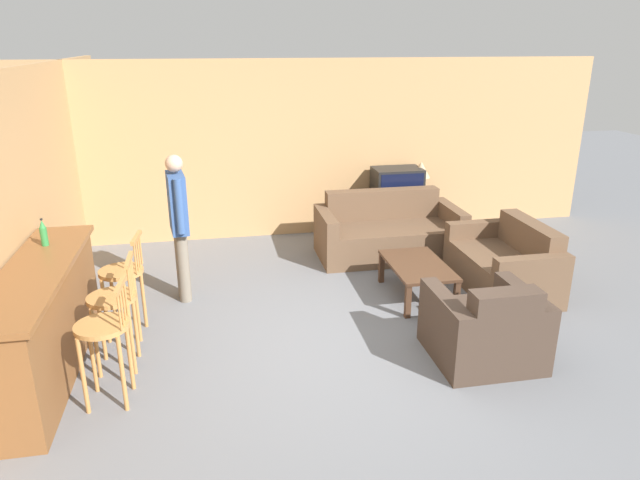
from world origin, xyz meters
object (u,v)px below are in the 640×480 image
(bar_chair_near, at_px, (105,335))
(table_lamp, at_px, (421,170))
(bar_chair_mid, at_px, (114,306))
(coffee_table, at_px, (417,268))
(armchair_near, at_px, (485,329))
(loveseat_right, at_px, (505,265))
(bottle, at_px, (44,233))
(tv, at_px, (397,183))
(couch_far, at_px, (388,234))
(tv_unit, at_px, (395,216))
(bar_chair_far, at_px, (123,279))
(person_by_window, at_px, (179,220))

(bar_chair_near, relative_size, table_lamp, 1.95)
(bar_chair_near, bearing_deg, bar_chair_mid, 90.00)
(bar_chair_near, height_order, coffee_table, bar_chair_near)
(armchair_near, distance_m, loveseat_right, 1.75)
(bottle, relative_size, table_lamp, 0.49)
(armchair_near, relative_size, tv, 1.31)
(loveseat_right, height_order, table_lamp, table_lamp)
(bar_chair_near, distance_m, couch_far, 4.35)
(bottle, bearing_deg, tv, 30.09)
(loveseat_right, relative_size, tv, 2.01)
(bar_chair_mid, distance_m, table_lamp, 5.11)
(loveseat_right, xyz_separation_m, tv_unit, (-0.65, 2.19, -0.01))
(bar_chair_far, xyz_separation_m, table_lamp, (4.02, 2.52, 0.38))
(coffee_table, height_order, table_lamp, table_lamp)
(bar_chair_near, bearing_deg, tv_unit, 45.18)
(coffee_table, xyz_separation_m, tv, (0.46, 2.21, 0.45))
(coffee_table, bearing_deg, bar_chair_near, -155.46)
(table_lamp, height_order, person_by_window, person_by_window)
(bar_chair_mid, bearing_deg, bottle, 136.49)
(tv_unit, bearing_deg, coffee_table, -101.75)
(couch_far, relative_size, coffee_table, 1.83)
(couch_far, height_order, tv, tv)
(couch_far, distance_m, bottle, 4.36)
(armchair_near, xyz_separation_m, loveseat_right, (0.98, 1.46, -0.01))
(person_by_window, bearing_deg, tv_unit, 29.15)
(bar_chair_far, distance_m, bottle, 0.84)
(table_lamp, bearing_deg, tv, -179.53)
(bar_chair_far, height_order, tv, bar_chair_far)
(table_lamp, bearing_deg, armchair_near, -100.73)
(couch_far, bearing_deg, armchair_near, -88.83)
(bar_chair_far, xyz_separation_m, bottle, (-0.67, 0.02, 0.52))
(bar_chair_far, distance_m, tv, 4.44)
(bar_chair_mid, relative_size, person_by_window, 0.63)
(couch_far, distance_m, table_lamp, 1.30)
(loveseat_right, bearing_deg, bar_chair_far, -175.57)
(bar_chair_mid, height_order, coffee_table, bar_chair_mid)
(bar_chair_near, xyz_separation_m, table_lamp, (4.02, 3.67, 0.38))
(loveseat_right, bearing_deg, bottle, -176.36)
(loveseat_right, xyz_separation_m, person_by_window, (-3.77, 0.45, 0.65))
(couch_far, bearing_deg, bar_chair_near, -138.90)
(armchair_near, height_order, person_by_window, person_by_window)
(coffee_table, distance_m, tv, 2.31)
(couch_far, bearing_deg, tv_unit, 65.13)
(armchair_near, height_order, bottle, bottle)
(tv_unit, bearing_deg, armchair_near, -95.05)
(bar_chair_near, bearing_deg, loveseat_right, 19.03)
(bar_chair_near, bearing_deg, bar_chair_far, 90.00)
(bar_chair_mid, bearing_deg, person_by_window, 69.18)
(bar_chair_near, height_order, bottle, bottle)
(bar_chair_far, height_order, couch_far, bar_chair_far)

